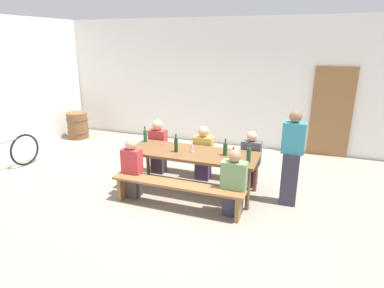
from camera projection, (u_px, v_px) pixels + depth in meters
The scene contains 20 objects.
ground_plane at pixel (192, 190), 6.00m from camera, with size 24.00×24.00×0.00m, color gray.
back_wall at pixel (233, 83), 8.23m from camera, with size 14.00×0.20×3.20m, color white.
wooden_door at pixel (331, 113), 7.49m from camera, with size 0.90×0.06×2.10m, color olive.
tasting_table at pixel (192, 156), 5.79m from camera, with size 2.35×0.85×0.75m.
bench_near at pixel (177, 188), 5.24m from camera, with size 2.25×0.30×0.45m.
bench_far at pixel (204, 159), 6.53m from camera, with size 2.25×0.30×0.45m.
wine_bottle_0 at pixel (176, 145), 5.74m from camera, with size 0.06×0.06×0.33m.
wine_bottle_1 at pixel (145, 136), 6.32m from camera, with size 0.07×0.07×0.31m.
wine_bottle_2 at pixel (225, 149), 5.57m from camera, with size 0.08×0.08×0.30m.
wine_bottle_3 at pixel (249, 154), 5.26m from camera, with size 0.07×0.07×0.34m.
wine_glass_0 at pixel (234, 149), 5.55m from camera, with size 0.07×0.07×0.17m.
wine_glass_1 at pixel (192, 146), 5.74m from camera, with size 0.07×0.07×0.17m.
seated_guest_near_0 at pixel (132, 169), 5.62m from camera, with size 0.33×0.24×1.07m.
seated_guest_near_1 at pixel (234, 184), 5.03m from camera, with size 0.39×0.24×1.09m.
seated_guest_far_0 at pixel (158, 147), 6.65m from camera, with size 0.36×0.24×1.13m.
seated_guest_far_1 at pixel (203, 154), 6.34m from camera, with size 0.37×0.24×1.09m.
seated_guest_far_2 at pixel (251, 161), 6.04m from camera, with size 0.36×0.24×1.07m.
standing_host at pixel (291, 160), 5.28m from camera, with size 0.36×0.24×1.62m.
wine_barrel at pixel (78, 125), 9.09m from camera, with size 0.59×0.59×0.73m.
parked_bicycle_0 at pixel (3, 156), 6.66m from camera, with size 0.25×1.70×0.90m.
Camera 1 is at (1.88, -5.10, 2.66)m, focal length 30.19 mm.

